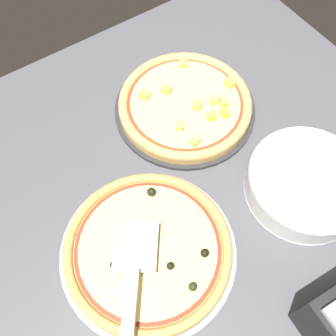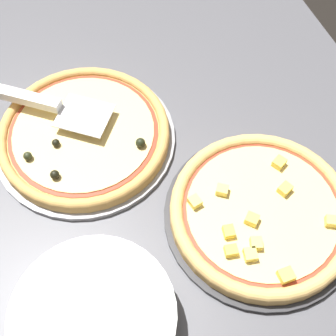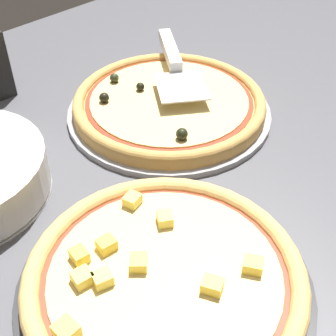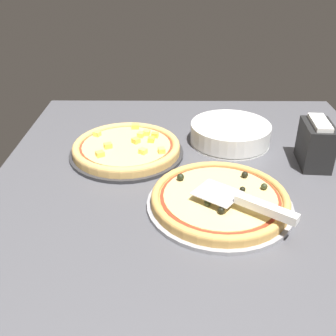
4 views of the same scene
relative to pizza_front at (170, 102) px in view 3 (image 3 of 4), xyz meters
The scene contains 6 objects.
ground_plane 6.23cm from the pizza_front, 87.81° to the left, with size 145.02×110.29×3.60cm, color #4C4C51.
pizza_pan_front 1.86cm from the pizza_front, 156.91° to the left, with size 34.95×34.95×1.00cm, color #939399.
pizza_front is the anchor object (origin of this frame).
pizza_pan_back 36.47cm from the pizza_front, 43.12° to the left, with size 33.82×33.82×1.00cm, color #2D2D30.
pizza_back 36.42cm from the pizza_front, 43.06° to the left, with size 31.79×31.79×3.64cm.
serving_spatula 10.19cm from the pizza_front, 138.81° to the right, with size 18.43×22.21×2.00cm.
Camera 3 is at (48.95, 42.62, 45.57)cm, focal length 50.00 mm.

